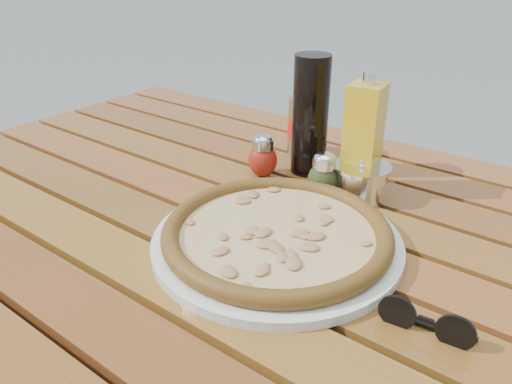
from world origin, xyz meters
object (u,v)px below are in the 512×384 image
Objects in this scene: sunglasses at (426,322)px; plate at (277,242)px; oregano_shaker at (323,176)px; dark_bottle at (310,116)px; parmesan_tin at (361,181)px; pepper_shaker at (263,156)px; table at (249,252)px; olive_oil_cruet at (363,139)px; pizza at (277,232)px; soda_can at (304,126)px.

plate is at bearing 162.48° from sunglasses.
oregano_shaker is 0.13m from dark_bottle.
parmesan_tin is at bearing 122.62° from sunglasses.
pepper_shaker is (-0.16, 0.18, 0.03)m from plate.
olive_oil_cruet is at bearing 60.42° from table.
pizza is at bearing -92.79° from olive_oil_cruet.
table is 0.19m from pepper_shaker.
dark_bottle is 1.83× the size of soda_can.
olive_oil_cruet is 1.91× the size of sunglasses.
plate is at bearing 90.00° from pizza.
parmesan_tin is (0.01, -0.02, -0.07)m from olive_oil_cruet.
dark_bottle reaches higher than sunglasses.
dark_bottle is (-0.10, 0.25, 0.10)m from plate.
olive_oil_cruet is (0.17, -0.09, 0.04)m from soda_can.
soda_can is 1.09× the size of sunglasses.
soda_can reaches higher than oregano_shaker.
soda_can is 0.57× the size of olive_oil_cruet.
dark_bottle is at bearing 135.40° from oregano_shaker.
sunglasses is at bearing -11.26° from pizza.
soda_can is 0.21m from parmesan_tin.
pepper_shaker is 0.39× the size of olive_oil_cruet.
soda_can is (-0.05, 0.07, -0.05)m from dark_bottle.
table is 12.71× the size of sunglasses.
pepper_shaker reaches higher than pizza.
dark_bottle is at bearing 93.36° from table.
oregano_shaker is (-0.03, 0.18, 0.02)m from pizza.
pepper_shaker is at bearing 131.22° from pizza.
soda_can is 0.19m from olive_oil_cruet.
soda_can reaches higher than plate.
soda_can is 0.54m from sunglasses.
sunglasses is at bearing -11.26° from plate.
sunglasses is at bearing -43.05° from soda_can.
sunglasses is at bearing -51.11° from parmesan_tin.
olive_oil_cruet is at bearing -8.69° from dark_bottle.
plate is at bearing -67.63° from dark_bottle.
oregano_shaker is 0.37× the size of dark_bottle.
dark_bottle is 2.01× the size of parmesan_tin.
olive_oil_cruet is at bearing 56.22° from oregano_shaker.
sunglasses reaches higher than pizza.
oregano_shaker is at bearing -123.78° from olive_oil_cruet.
plate is 1.71× the size of olive_oil_cruet.
parmesan_tin is (0.05, 0.04, -0.01)m from oregano_shaker.
oregano_shaker is 0.07m from parmesan_tin.
plate is (0.09, -0.05, 0.08)m from table.
pepper_shaker is (-0.07, 0.13, 0.11)m from table.
olive_oil_cruet reaches higher than sunglasses.
oregano_shaker is 0.35m from sunglasses.
oregano_shaker reaches higher than pizza.
soda_can is at bearing 132.14° from oregano_shaker.
dark_bottle is 0.16m from parmesan_tin.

